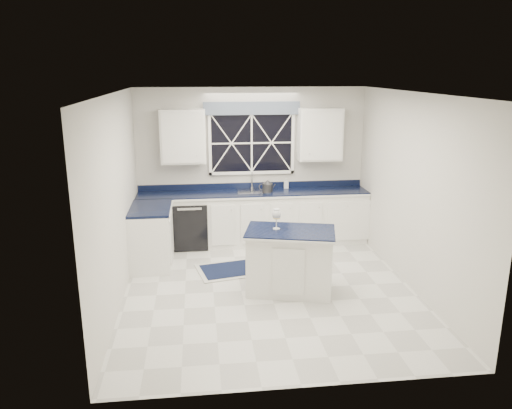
{
  "coord_description": "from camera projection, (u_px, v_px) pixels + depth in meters",
  "views": [
    {
      "loc": [
        -0.94,
        -6.38,
        3.0
      ],
      "look_at": [
        -0.14,
        0.4,
        1.14
      ],
      "focal_mm": 35.0,
      "sensor_mm": 36.0,
      "label": 1
    }
  ],
  "objects": [
    {
      "name": "base_cabinets",
      "position": [
        235.0,
        222.0,
        8.56
      ],
      "size": [
        3.99,
        1.6,
        0.9
      ],
      "color": "white",
      "rests_on": "ground"
    },
    {
      "name": "countertop",
      "position": [
        253.0,
        193.0,
        8.63
      ],
      "size": [
        3.98,
        0.64,
        0.04
      ],
      "primitive_type": "cube",
      "color": "black",
      "rests_on": "base_cabinets"
    },
    {
      "name": "window",
      "position": [
        252.0,
        138.0,
        8.63
      ],
      "size": [
        1.65,
        0.09,
        1.26
      ],
      "color": "black",
      "rests_on": "ground"
    },
    {
      "name": "back_wall",
      "position": [
        251.0,
        165.0,
        8.81
      ],
      "size": [
        4.0,
        0.1,
        2.7
      ],
      "primitive_type": "cube",
      "color": "beige",
      "rests_on": "ground"
    },
    {
      "name": "soap_bottle",
      "position": [
        286.0,
        183.0,
        8.87
      ],
      "size": [
        0.09,
        0.1,
        0.18
      ],
      "primitive_type": "imported",
      "rotation": [
        0.0,
        0.0,
        -0.2
      ],
      "color": "silver",
      "rests_on": "countertop"
    },
    {
      "name": "dishwasher",
      "position": [
        190.0,
        223.0,
        8.64
      ],
      "size": [
        0.6,
        0.58,
        0.82
      ],
      "primitive_type": "cube",
      "color": "black",
      "rests_on": "ground"
    },
    {
      "name": "kettle",
      "position": [
        267.0,
        186.0,
        8.61
      ],
      "size": [
        0.29,
        0.2,
        0.21
      ],
      "rotation": [
        0.0,
        0.0,
        -0.15
      ],
      "color": "#2C2C2E",
      "rests_on": "countertop"
    },
    {
      "name": "faucet",
      "position": [
        252.0,
        180.0,
        8.77
      ],
      "size": [
        0.05,
        0.2,
        0.3
      ],
      "color": "#ACACAE",
      "rests_on": "countertop"
    },
    {
      "name": "upper_cabinets",
      "position": [
        252.0,
        135.0,
        8.5
      ],
      "size": [
        3.1,
        0.34,
        0.9
      ],
      "color": "white",
      "rests_on": "ground"
    },
    {
      "name": "island",
      "position": [
        290.0,
        261.0,
        6.85
      ],
      "size": [
        1.33,
        0.98,
        0.89
      ],
      "rotation": [
        0.0,
        0.0,
        -0.24
      ],
      "color": "white",
      "rests_on": "ground"
    },
    {
      "name": "rug",
      "position": [
        237.0,
        269.0,
        7.7
      ],
      "size": [
        1.33,
        0.97,
        0.02
      ],
      "rotation": [
        0.0,
        0.0,
        0.21
      ],
      "color": "#B4B4AF",
      "rests_on": "ground"
    },
    {
      "name": "ground",
      "position": [
        269.0,
        289.0,
        7.01
      ],
      "size": [
        4.5,
        4.5,
        0.0
      ],
      "primitive_type": "plane",
      "color": "silver",
      "rests_on": "ground"
    },
    {
      "name": "wine_glass",
      "position": [
        277.0,
        215.0,
        6.74
      ],
      "size": [
        0.12,
        0.12,
        0.28
      ],
      "color": "silver",
      "rests_on": "island"
    }
  ]
}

